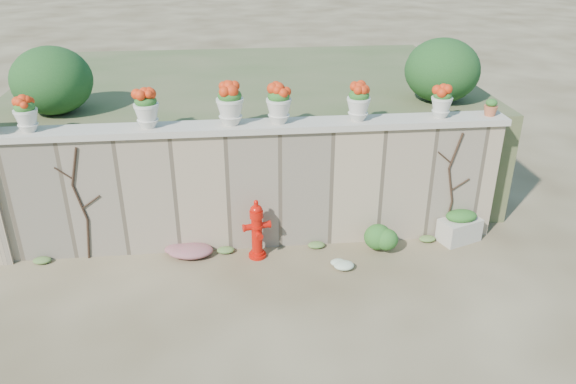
{
  "coord_description": "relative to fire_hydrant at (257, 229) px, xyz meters",
  "views": [
    {
      "loc": [
        -0.32,
        -6.41,
        4.89
      ],
      "look_at": [
        0.51,
        1.4,
        1.1
      ],
      "focal_mm": 35.0,
      "sensor_mm": 36.0,
      "label": 1
    }
  ],
  "objects": [
    {
      "name": "urn_pot_4",
      "position": [
        1.64,
        0.47,
        1.88
      ],
      "size": [
        0.37,
        0.37,
        0.57
      ],
      "color": "beige",
      "rests_on": "wall_cap"
    },
    {
      "name": "urn_pot_0",
      "position": [
        -3.3,
        0.47,
        1.86
      ],
      "size": [
        0.34,
        0.34,
        0.54
      ],
      "color": "beige",
      "rests_on": "wall_cap"
    },
    {
      "name": "urn_pot_3",
      "position": [
        0.41,
        0.47,
        1.89
      ],
      "size": [
        0.39,
        0.39,
        0.61
      ],
      "color": "beige",
      "rests_on": "wall_cap"
    },
    {
      "name": "back_shrub_left",
      "position": [
        -3.21,
        1.67,
        2.04
      ],
      "size": [
        1.3,
        1.3,
        1.1
      ],
      "primitive_type": "ellipsoid",
      "color": "#143814",
      "rests_on": "raised_fill"
    },
    {
      "name": "vine_right",
      "position": [
        3.22,
        0.25,
        0.48
      ],
      "size": [
        0.6,
        0.04,
        1.91
      ],
      "color": "black",
      "rests_on": "ground"
    },
    {
      "name": "raised_fill",
      "position": [
        -0.01,
        3.67,
        0.49
      ],
      "size": [
        9.0,
        6.0,
        2.0
      ],
      "primitive_type": "cube",
      "color": "#384C23",
      "rests_on": "ground"
    },
    {
      "name": "back_shrub_right",
      "position": [
        3.39,
        1.67,
        2.04
      ],
      "size": [
        1.3,
        1.3,
        1.1
      ],
      "primitive_type": "ellipsoid",
      "color": "#143814",
      "rests_on": "raised_fill"
    },
    {
      "name": "vine_left",
      "position": [
        -2.68,
        0.25,
        0.48
      ],
      "size": [
        0.6,
        0.04,
        1.91
      ],
      "color": "black",
      "rests_on": "ground"
    },
    {
      "name": "urn_pot_5",
      "position": [
        2.97,
        0.47,
        1.85
      ],
      "size": [
        0.33,
        0.33,
        0.52
      ],
      "color": "beige",
      "rests_on": "wall_cap"
    },
    {
      "name": "wall_cap",
      "position": [
        -0.01,
        0.47,
        1.54
      ],
      "size": [
        8.1,
        0.52,
        0.1
      ],
      "primitive_type": "cube",
      "color": "#B8B09B",
      "rests_on": "stone_wall"
    },
    {
      "name": "fire_hydrant",
      "position": [
        0.0,
        0.0,
        0.0
      ],
      "size": [
        0.44,
        0.31,
        1.01
      ],
      "rotation": [
        0.0,
        0.0,
        0.21
      ],
      "color": "#BD1007",
      "rests_on": "ground"
    },
    {
      "name": "stone_wall",
      "position": [
        -0.01,
        0.47,
        0.49
      ],
      "size": [
        8.0,
        0.4,
        2.0
      ],
      "primitive_type": "cube",
      "color": "#9B8567",
      "rests_on": "ground"
    },
    {
      "name": "terracotta_pot",
      "position": [
        3.79,
        0.47,
        1.71
      ],
      "size": [
        0.22,
        0.22,
        0.26
      ],
      "color": "#B55937",
      "rests_on": "wall_cap"
    },
    {
      "name": "urn_pot_1",
      "position": [
        -1.57,
        0.47,
        1.88
      ],
      "size": [
        0.38,
        0.38,
        0.59
      ],
      "color": "beige",
      "rests_on": "wall_cap"
    },
    {
      "name": "ground",
      "position": [
        -0.01,
        -1.33,
        -0.51
      ],
      "size": [
        80.0,
        80.0,
        0.0
      ],
      "primitive_type": "plane",
      "color": "#493924",
      "rests_on": "ground"
    },
    {
      "name": "urn_pot_2",
      "position": [
        -0.33,
        0.47,
        1.91
      ],
      "size": [
        0.42,
        0.42,
        0.65
      ],
      "color": "beige",
      "rests_on": "wall_cap"
    },
    {
      "name": "white_flowers",
      "position": [
        1.24,
        -0.47,
        -0.43
      ],
      "size": [
        0.44,
        0.35,
        0.16
      ],
      "primitive_type": "ellipsoid",
      "color": "white",
      "rests_on": "ground"
    },
    {
      "name": "green_shrub",
      "position": [
        1.99,
        -0.12,
        -0.22
      ],
      "size": [
        0.62,
        0.56,
        0.59
      ],
      "primitive_type": "ellipsoid",
      "color": "#1E5119",
      "rests_on": "ground"
    },
    {
      "name": "magenta_clump",
      "position": [
        -1.09,
        0.12,
        -0.39
      ],
      "size": [
        0.86,
        0.57,
        0.23
      ],
      "primitive_type": "ellipsoid",
      "color": "#BE266B",
      "rests_on": "ground"
    },
    {
      "name": "planter_box",
      "position": [
        3.43,
        0.16,
        -0.25
      ],
      "size": [
        0.77,
        0.61,
        0.56
      ],
      "rotation": [
        0.0,
        0.0,
        0.36
      ],
      "color": "#B8B09B",
      "rests_on": "ground"
    }
  ]
}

